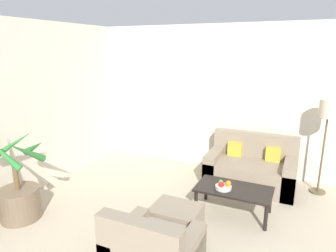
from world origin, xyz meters
TOP-DOWN VIEW (x-y plane):
  - wall_back at (0.00, 6.28)m, footprint 8.22×0.06m
  - potted_palm at (-2.85, 3.34)m, footprint 0.81×0.79m
  - sofa_loveseat at (-0.16, 5.71)m, footprint 1.44×0.84m
  - floor_lamp at (0.89, 5.88)m, footprint 0.27×0.27m
  - coffee_table at (-0.22, 4.67)m, footprint 1.03×0.56m
  - fruit_bowl at (-0.35, 4.59)m, footprint 0.22×0.22m
  - apple_red at (-0.37, 4.54)m, footprint 0.07×0.07m
  - apple_green at (-0.40, 4.61)m, footprint 0.06×0.06m
  - orange_fruit at (-0.29, 4.60)m, footprint 0.08×0.08m
  - ottoman at (-0.75, 3.86)m, footprint 0.59×0.47m

SIDE VIEW (x-z plane):
  - ottoman at x=-0.75m, z-range 0.00..0.39m
  - sofa_loveseat at x=-0.16m, z-range -0.14..0.71m
  - coffee_table at x=-0.22m, z-range 0.15..0.53m
  - potted_palm at x=-2.85m, z-range -0.27..1.02m
  - fruit_bowl at x=-0.35m, z-range 0.39..0.43m
  - apple_green at x=-0.40m, z-range 0.43..0.50m
  - apple_red at x=-0.37m, z-range 0.43..0.51m
  - orange_fruit at x=-0.29m, z-range 0.43..0.51m
  - floor_lamp at x=0.89m, z-range 0.50..2.03m
  - wall_back at x=0.00m, z-range 0.00..2.70m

